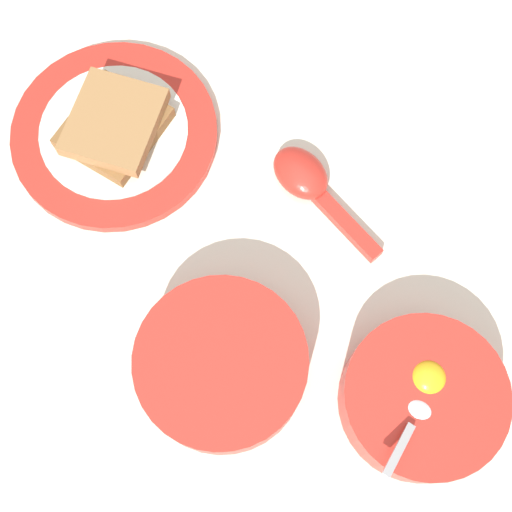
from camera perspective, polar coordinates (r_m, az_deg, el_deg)
ground_plane at (r=0.71m, az=5.20°, el=2.37°), size 3.00×3.00×0.00m
egg_bowl at (r=0.66m, az=13.15°, el=-11.02°), size 0.14×0.15×0.08m
toast_plate at (r=0.76m, az=-11.35°, el=9.40°), size 0.21×0.21×0.01m
toast_sandwich at (r=0.74m, az=-11.38°, el=10.12°), size 0.10×0.11×0.03m
soup_spoon at (r=0.72m, az=4.18°, el=5.97°), size 0.14×0.09×0.03m
congee_bowl at (r=0.64m, az=-2.77°, el=-8.70°), size 0.15×0.15×0.06m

